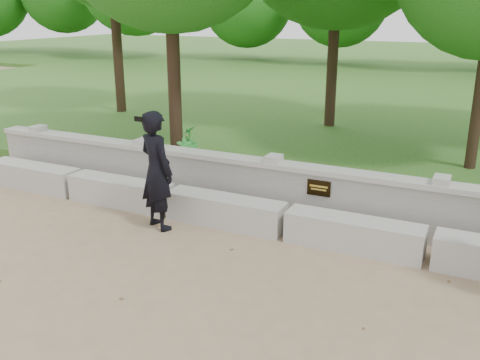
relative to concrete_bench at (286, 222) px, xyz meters
The scene contains 7 objects.
ground 1.91m from the concrete_bench, 90.00° to the right, with size 80.00×80.00×0.00m, color #9A7E5E.
lawn 12.10m from the concrete_bench, 90.00° to the left, with size 40.00×22.00×0.25m, color #265A18.
concrete_bench is the anchor object (origin of this frame).
parapet_wall 0.74m from the concrete_bench, 89.99° to the left, with size 12.50×0.35×0.90m.
man_main 2.05m from the concrete_bench, 164.31° to the right, with size 0.77×0.72×1.80m.
shrub_a 3.19m from the concrete_bench, 148.90° to the left, with size 0.31×0.21×0.59m, color green.
shrub_d 4.01m from the concrete_bench, 141.43° to the left, with size 0.35×0.31×0.63m, color green.
Camera 1 is at (2.57, -4.89, 3.21)m, focal length 40.00 mm.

